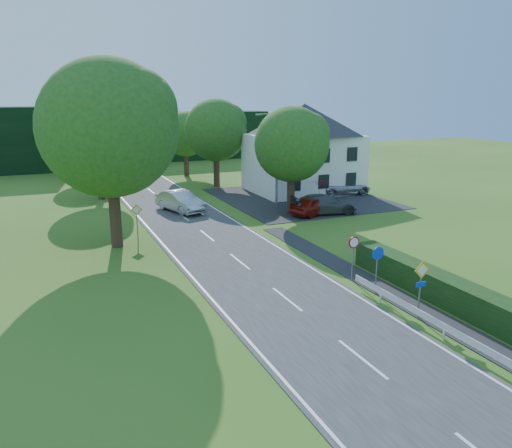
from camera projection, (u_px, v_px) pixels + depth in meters
name	position (u px, v px, depth m)	size (l,w,h in m)	color
road	(228.00, 252.00, 30.56)	(7.00, 80.00, 0.04)	#323235
parking_pad	(299.00, 198.00, 46.75)	(14.00, 16.00, 0.04)	#232426
line_edge_left	(176.00, 258.00, 29.29)	(0.12, 80.00, 0.01)	white
line_edge_right	(275.00, 246.00, 31.81)	(0.12, 80.00, 0.01)	white
line_centre	(228.00, 252.00, 30.55)	(0.12, 80.00, 0.01)	white
tree_main	(111.00, 155.00, 30.33)	(9.40, 9.40, 11.64)	#1B5419
tree_left_far	(98.00, 153.00, 45.30)	(7.00, 7.00, 8.58)	#1B5419
tree_right_far	(216.00, 143.00, 51.67)	(7.40, 7.40, 9.09)	#1B5419
tree_left_back	(90.00, 144.00, 56.21)	(6.60, 6.60, 8.07)	#1B5419
tree_right_back	(186.00, 144.00, 58.57)	(6.20, 6.20, 7.56)	#1B5419
tree_right_mid	(291.00, 161.00, 39.89)	(7.00, 7.00, 8.58)	#1B5419
treeline_right	(169.00, 136.00, 73.61)	(30.00, 5.00, 7.00)	black
house_white	(303.00, 147.00, 49.09)	(10.60, 8.40, 8.60)	white
streetlight	(276.00, 156.00, 41.45)	(2.03, 0.18, 8.00)	slate
sign_priority_right	(421.00, 279.00, 21.12)	(0.78, 0.09, 2.59)	slate
sign_roundabout	(377.00, 261.00, 23.81)	(0.64, 0.08, 2.37)	slate
sign_speed_limit	(354.00, 248.00, 25.56)	(0.64, 0.11, 2.37)	slate
sign_priority_left	(137.00, 215.00, 32.81)	(0.78, 0.09, 2.44)	slate
moving_car	(180.00, 201.00, 41.03)	(1.80, 5.15, 1.70)	#B0B0B5
motorcycle	(176.00, 197.00, 44.62)	(0.71, 2.03, 1.06)	black
parked_car_red	(316.00, 205.00, 40.00)	(1.81, 4.50, 1.53)	maroon
parked_car_grey	(324.00, 204.00, 40.30)	(2.20, 5.41, 1.57)	#47474C
parked_car_silver_b	(344.00, 187.00, 48.25)	(2.41, 5.22, 1.45)	#AAAAB1
parasol	(320.00, 190.00, 44.98)	(2.16, 2.20, 1.98)	red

